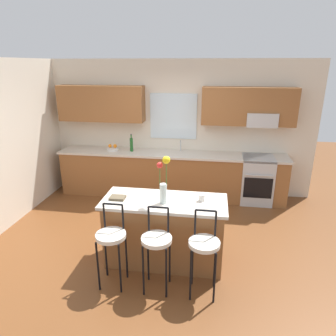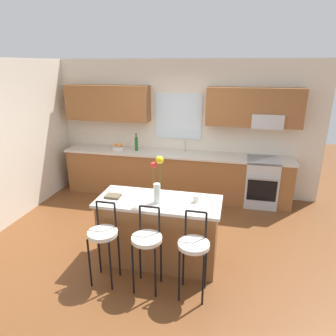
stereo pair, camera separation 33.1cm
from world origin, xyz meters
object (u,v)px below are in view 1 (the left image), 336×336
Objects in this scene: bar_stool_far at (204,247)px; mug_ceramic at (202,198)px; cookbook at (118,198)px; bottle_olive_oil at (131,144)px; bar_stool_middle at (157,243)px; oven_range at (256,179)px; kitchen_island at (164,231)px; flower_vase at (164,181)px; fruit_bowl_oranges at (113,148)px; bar_stool_near at (111,239)px.

bar_stool_far reaches higher than mug_ceramic.
cookbook is 0.57× the size of bottle_olive_oil.
bottle_olive_oil is (-1.03, 2.76, 0.43)m from bar_stool_middle.
cookbook is at bearing -79.51° from bottle_olive_oil.
bottle_olive_oil reaches higher than mug_ceramic.
oven_range is at bearing -0.57° from bottle_olive_oil.
oven_range is 0.56× the size of kitchen_island.
bottle_olive_oil is at bearing 114.50° from flower_vase.
flower_vase reaches higher than mug_ceramic.
kitchen_island is 0.70m from mug_ceramic.
bar_stool_far is 4.34× the size of fruit_bowl_oranges.
bar_stool_near is 4.34× the size of fruit_bowl_oranges.
bottle_olive_oil is (0.40, -0.00, 0.10)m from fruit_bowl_oranges.
flower_vase is at bearing -2.69° from cookbook.
fruit_bowl_oranges is at bearing 123.08° from kitchen_island.
bar_stool_far reaches higher than oven_range.
bar_stool_near is (-2.02, -2.73, 0.18)m from oven_range.
bar_stool_near is at bearing -72.25° from fruit_bowl_oranges.
kitchen_island is 8.15× the size of cookbook.
bar_stool_far is 0.93m from flower_vase.
oven_range is 3.08m from cookbook.
bottle_olive_oil is (-0.48, 2.76, 0.43)m from bar_stool_near.
kitchen_island is 2.67m from fruit_bowl_oranges.
kitchen_island is at bearing -173.46° from mug_ceramic.
bar_stool_far is at bearing 0.00° from bar_stool_near.
flower_vase is 3.13× the size of cookbook.
flower_vase is at bearing -122.99° from oven_range.
oven_range is 2.60× the size of bottle_olive_oil.
bar_stool_middle is 2.95× the size of bottle_olive_oil.
bottle_olive_oil is (-1.58, 2.76, 0.43)m from bar_stool_far.
bottle_olive_oil is (-0.42, 2.25, 0.13)m from cookbook.
bottle_olive_oil is (-1.51, 2.14, 0.10)m from mug_ceramic.
bar_stool_middle is 2.97m from bottle_olive_oil.
bar_stool_far is at bearing -54.28° from fruit_bowl_oranges.
flower_vase reaches higher than cookbook.
cookbook is (-0.07, 0.51, 0.30)m from bar_stool_near.
bottle_olive_oil reaches higher than kitchen_island.
bar_stool_near is 0.59m from cookbook.
bottle_olive_oil reaches higher than fruit_bowl_oranges.
bar_stool_near is 0.55m from bar_stool_middle.
bar_stool_middle is at bearing -69.47° from bottle_olive_oil.
bar_stool_middle is 5.21× the size of cookbook.
bottle_olive_oil reaches higher than bar_stool_near.
bar_stool_far is at bearing -23.57° from cookbook.
fruit_bowl_oranges is (-0.82, 2.25, 0.03)m from cookbook.
flower_vase reaches higher than bottle_olive_oil.
flower_vase reaches higher than kitchen_island.
cookbook reaches higher than kitchen_island.
bar_stool_middle is at bearing -128.20° from mug_ceramic.
bar_stool_near is 0.94m from flower_vase.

